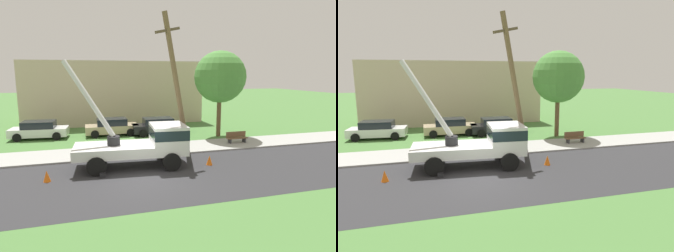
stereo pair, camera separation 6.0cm
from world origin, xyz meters
The scene contains 13 objects.
ground_plane centered at (0.00, 12.00, 0.00)m, with size 120.00×120.00×0.00m, color #477538.
road_asphalt centered at (0.00, 0.00, 0.00)m, with size 80.00×7.29×0.01m, color #2B2B2D.
sidewalk_strip centered at (0.00, 5.21, 0.05)m, with size 80.00×3.13×0.10m, color #9E9E99.
utility_truck centered at (0.47, 1.99, 1.41)m, with size 6.74×3.24×5.98m.
leaning_utility_pole centered at (2.86, 3.80, 4.55)m, with size 2.66×1.29×8.85m.
traffic_cone_ahead centered at (4.02, 1.09, 0.28)m, with size 0.36×0.36×0.56m, color orange.
traffic_cone_behind centered at (-4.69, 0.82, 0.28)m, with size 0.36×0.36×0.56m, color orange.
parked_sedan_white centered at (-6.38, 11.22, 0.71)m, with size 4.54×2.27×1.42m.
parked_sedan_tan centered at (-0.62, 11.00, 0.71)m, with size 4.41×2.03×1.42m.
parked_sedan_black centered at (3.24, 10.22, 0.71)m, with size 4.44×2.09×1.42m.
park_bench centered at (8.07, 5.27, 0.46)m, with size 1.60×0.45×0.90m.
roadside_tree_near centered at (7.93, 8.12, 4.89)m, with size 4.19×4.19×7.01m.
lowrise_building_backdrop centered at (0.39, 18.33, 3.20)m, with size 18.00×6.00×6.40m, color #C6B293.
Camera 1 is at (-2.73, -13.82, 5.25)m, focal length 31.23 mm.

